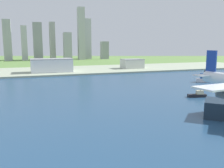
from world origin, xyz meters
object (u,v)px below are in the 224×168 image
object	(u,v)px
warehouse_main	(52,65)
warehouse_annex	(132,64)
tugboat_small	(198,95)
ferry_boat	(210,79)

from	to	relation	value
warehouse_main	warehouse_annex	distance (m)	148.26
tugboat_small	warehouse_main	bearing A→B (deg)	113.92
tugboat_small	warehouse_main	world-z (taller)	warehouse_main
tugboat_small	warehouse_main	distance (m)	249.36
warehouse_main	tugboat_small	bearing A→B (deg)	-66.08
tugboat_small	ferry_boat	xyz separation A→B (m)	(71.94, 66.01, 1.79)
warehouse_annex	warehouse_main	bearing A→B (deg)	-174.73
tugboat_small	warehouse_annex	bearing A→B (deg)	79.07
tugboat_small	warehouse_main	xyz separation A→B (m)	(-101.02, 227.72, 10.82)
ferry_boat	warehouse_main	distance (m)	236.95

